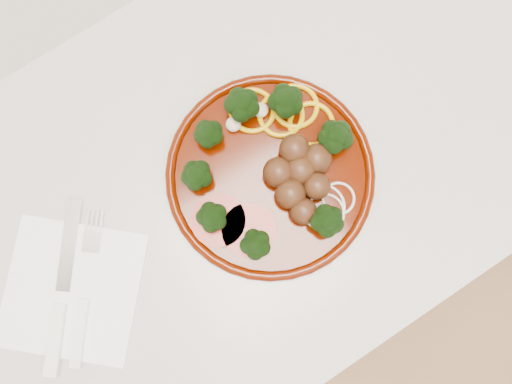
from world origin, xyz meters
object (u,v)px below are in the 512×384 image
plate (271,172)px  fork (82,314)px  napkin (72,290)px  knife (60,309)px

plate → fork: size_ratio=1.65×
fork → plate: bearing=-48.5°
plate → fork: bearing=-176.2°
napkin → knife: 0.03m
plate → knife: plate is taller
napkin → fork: size_ratio=1.02×
plate → fork: 0.31m
plate → napkin: bearing=177.2°
knife → fork: 0.03m
plate → knife: size_ratio=1.47×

